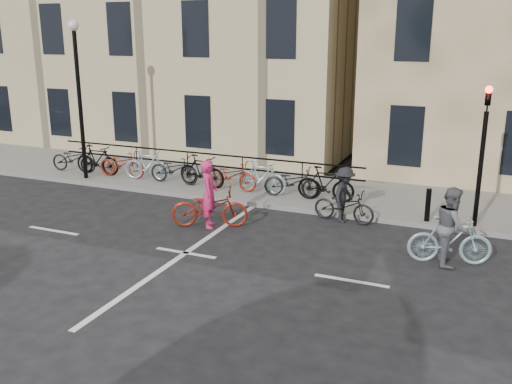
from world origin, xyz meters
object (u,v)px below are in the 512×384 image
at_px(traffic_light, 484,139).
at_px(cyclist_grey, 451,233).
at_px(lamp_post, 78,81).
at_px(cyclist_pink, 209,204).
at_px(cyclist_dark, 344,201).

bearing_deg(traffic_light, cyclist_grey, -99.39).
relative_size(traffic_light, lamp_post, 0.74).
relative_size(lamp_post, cyclist_grey, 2.75).
bearing_deg(cyclist_pink, cyclist_grey, -113.37).
bearing_deg(traffic_light, cyclist_pink, -159.86).
distance_m(traffic_light, cyclist_dark, 3.88).
relative_size(cyclist_pink, cyclist_grey, 1.13).
xyz_separation_m(traffic_light, lamp_post, (-12.70, 0.06, 1.04)).
xyz_separation_m(cyclist_pink, cyclist_dark, (3.21, 1.81, -0.02)).
bearing_deg(cyclist_dark, lamp_post, 92.95).
bearing_deg(traffic_light, cyclist_dark, -169.93).
distance_m(traffic_light, cyclist_pink, 7.23).
xyz_separation_m(cyclist_grey, cyclist_dark, (-2.94, 1.95, -0.12)).
distance_m(cyclist_pink, cyclist_grey, 6.15).
relative_size(cyclist_grey, cyclist_dark, 1.07).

